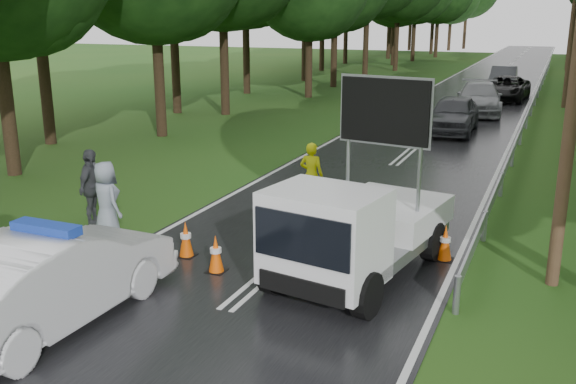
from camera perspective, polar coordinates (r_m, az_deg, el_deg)
The scene contains 20 objects.
ground at distance 12.58m, azimuth -2.37°, elevation -7.83°, with size 160.00×160.00×0.00m, color #1E4F16.
road at distance 41.03m, azimuth 15.98°, elevation 8.01°, with size 7.00×140.00×0.02m, color black.
guardrail at distance 40.36m, azimuth 21.23°, elevation 8.22°, with size 0.12×60.06×0.70m.
utility_pole_mid at distance 38.42m, azimuth 24.10°, elevation 14.39°, with size 1.40×0.24×10.00m.
utility_pole_far at distance 64.42m, azimuth 23.96°, elevation 14.36°, with size 1.40×0.24×10.00m.
police_sedan at distance 11.30m, azimuth -20.29°, elevation -7.24°, with size 1.80×4.88×1.76m.
work_truck at distance 12.31m, azimuth 5.89°, elevation -3.33°, with size 2.82×5.01×3.78m.
barrier at distance 12.86m, azimuth 2.73°, elevation -3.43°, with size 2.56×0.56×1.07m.
officer at distance 16.91m, azimuth 2.10°, elevation 1.49°, with size 0.64×0.42×1.76m, color #D7E20C.
civilian at distance 12.29m, azimuth 2.88°, elevation -3.54°, with size 0.95×0.74×1.95m, color #1B3CB0.
bystander_mid at distance 16.22m, azimuth -17.08°, elevation 0.40°, with size 1.10×0.46×1.88m, color #3C3E43.
bystander_right at distance 15.08m, azimuth -15.83°, elevation -0.75°, with size 0.89×0.58×1.82m, color gray.
queue_car_first at distance 28.76m, azimuth 14.47°, elevation 6.71°, with size 1.90×4.71×1.61m, color #3C3D43.
queue_car_second at distance 34.72m, azimuth 16.61°, elevation 7.99°, with size 2.21×5.45×1.58m, color gray.
queue_car_third at distance 40.59m, azimuth 18.77°, elevation 8.72°, with size 2.37×5.14×1.43m, color black.
queue_car_fourth at distance 46.59m, azimuth 18.60°, elevation 9.59°, with size 1.63×4.68×1.54m, color #404248.
cone_center at distance 12.87m, azimuth -6.43°, elevation -5.53°, with size 0.37×0.37×0.79m.
cone_far at distance 14.19m, azimuth 7.10°, elevation -3.63°, with size 0.35×0.35×0.74m.
cone_left_mid at distance 13.76m, azimuth -9.06°, elevation -4.21°, with size 0.37×0.37×0.79m.
cone_right at distance 13.78m, azimuth 13.78°, elevation -4.45°, with size 0.37×0.37×0.79m.
Camera 1 is at (4.97, -10.42, 5.00)m, focal length 40.00 mm.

